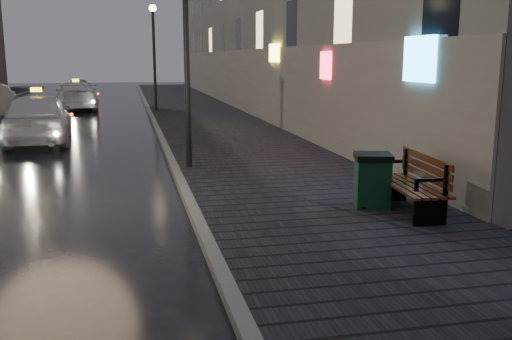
{
  "coord_description": "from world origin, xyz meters",
  "views": [
    {
      "loc": [
        0.41,
        -8.0,
        2.83
      ],
      "look_at": [
        2.61,
        1.76,
        0.85
      ],
      "focal_mm": 40.0,
      "sensor_mm": 36.0,
      "label": 1
    }
  ],
  "objects_px": {
    "taxi_near": "(38,118)",
    "car_far": "(79,86)",
    "lamp_near": "(186,29)",
    "trash_bin": "(372,180)",
    "bench": "(415,183)",
    "lamp_far": "(154,44)",
    "taxi_mid": "(77,96)"
  },
  "relations": [
    {
      "from": "bench",
      "to": "taxi_near",
      "type": "relative_size",
      "value": 0.41
    },
    {
      "from": "lamp_near",
      "to": "taxi_mid",
      "type": "relative_size",
      "value": 1.0
    },
    {
      "from": "bench",
      "to": "trash_bin",
      "type": "xyz_separation_m",
      "value": [
        -0.57,
        0.5,
        -0.01
      ]
    },
    {
      "from": "bench",
      "to": "car_far",
      "type": "distance_m",
      "value": 38.01
    },
    {
      "from": "lamp_far",
      "to": "trash_bin",
      "type": "relative_size",
      "value": 5.38
    },
    {
      "from": "trash_bin",
      "to": "taxi_near",
      "type": "height_order",
      "value": "taxi_near"
    },
    {
      "from": "trash_bin",
      "to": "taxi_mid",
      "type": "distance_m",
      "value": 24.39
    },
    {
      "from": "lamp_far",
      "to": "bench",
      "type": "distance_m",
      "value": 21.57
    },
    {
      "from": "taxi_near",
      "to": "car_far",
      "type": "height_order",
      "value": "taxi_near"
    },
    {
      "from": "lamp_near",
      "to": "car_far",
      "type": "bearing_deg",
      "value": 98.92
    },
    {
      "from": "trash_bin",
      "to": "taxi_near",
      "type": "relative_size",
      "value": 0.2
    },
    {
      "from": "lamp_near",
      "to": "lamp_far",
      "type": "height_order",
      "value": "same"
    },
    {
      "from": "lamp_near",
      "to": "car_far",
      "type": "distance_m",
      "value": 32.48
    },
    {
      "from": "lamp_near",
      "to": "taxi_near",
      "type": "relative_size",
      "value": 1.05
    },
    {
      "from": "bench",
      "to": "taxi_mid",
      "type": "relative_size",
      "value": 0.39
    },
    {
      "from": "trash_bin",
      "to": "car_far",
      "type": "xyz_separation_m",
      "value": [
        -7.86,
        36.57,
        -0.01
      ]
    },
    {
      "from": "lamp_near",
      "to": "car_far",
      "type": "relative_size",
      "value": 1.41
    },
    {
      "from": "lamp_near",
      "to": "taxi_mid",
      "type": "height_order",
      "value": "lamp_near"
    },
    {
      "from": "trash_bin",
      "to": "taxi_mid",
      "type": "bearing_deg",
      "value": 121.84
    },
    {
      "from": "lamp_near",
      "to": "taxi_near",
      "type": "bearing_deg",
      "value": 125.57
    },
    {
      "from": "lamp_far",
      "to": "bench",
      "type": "height_order",
      "value": "lamp_far"
    },
    {
      "from": "taxi_near",
      "to": "bench",
      "type": "bearing_deg",
      "value": 121.19
    },
    {
      "from": "lamp_far",
      "to": "taxi_mid",
      "type": "bearing_deg",
      "value": 146.27
    },
    {
      "from": "lamp_near",
      "to": "lamp_far",
      "type": "distance_m",
      "value": 16.0
    },
    {
      "from": "car_far",
      "to": "taxi_near",
      "type": "bearing_deg",
      "value": 96.97
    },
    {
      "from": "lamp_near",
      "to": "trash_bin",
      "type": "xyz_separation_m",
      "value": [
        2.84,
        -4.6,
        -2.84
      ]
    },
    {
      "from": "bench",
      "to": "car_far",
      "type": "xyz_separation_m",
      "value": [
        -8.43,
        37.07,
        -0.02
      ]
    },
    {
      "from": "taxi_near",
      "to": "trash_bin",
      "type": "bearing_deg",
      "value": 120.36
    },
    {
      "from": "lamp_far",
      "to": "taxi_near",
      "type": "xyz_separation_m",
      "value": [
        -4.37,
        -9.89,
        -2.63
      ]
    },
    {
      "from": "taxi_mid",
      "to": "lamp_near",
      "type": "bearing_deg",
      "value": 95.65
    },
    {
      "from": "trash_bin",
      "to": "taxi_near",
      "type": "xyz_separation_m",
      "value": [
        -7.21,
        10.71,
        0.21
      ]
    },
    {
      "from": "trash_bin",
      "to": "taxi_mid",
      "type": "relative_size",
      "value": 0.19
    }
  ]
}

